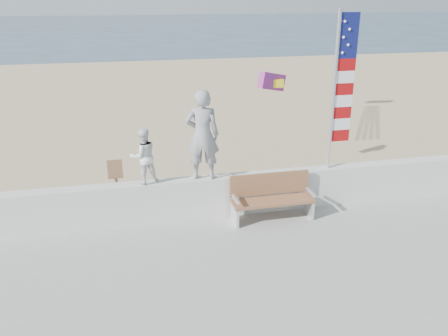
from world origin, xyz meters
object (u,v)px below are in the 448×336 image
at_px(child, 143,156).
at_px(flag, 340,85).
at_px(adult, 202,135).
at_px(bench, 271,197).

xyz_separation_m(child, flag, (4.32, -0.00, 1.31)).
distance_m(adult, flag, 3.20).
height_order(bench, flag, flag).
height_order(child, flag, flag).
xyz_separation_m(bench, flag, (1.63, 0.45, 2.30)).
bearing_deg(child, flag, 165.85).
bearing_deg(bench, flag, 15.59).
xyz_separation_m(child, bench, (2.69, -0.45, -0.99)).
bearing_deg(adult, child, 11.11).
distance_m(adult, bench, 2.03).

